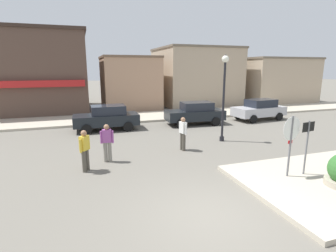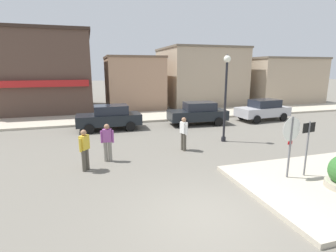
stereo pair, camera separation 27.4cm
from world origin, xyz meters
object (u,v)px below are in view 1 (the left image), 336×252
Objects in this scene: stop_sign at (291,138)px; pedestrian_kerb_side at (183,133)px; lamp_post at (224,86)px; pedestrian_crossing_far at (85,149)px; one_way_sign at (307,142)px; pedestrian_crossing_near at (107,142)px; parked_car_nearest at (107,117)px; parked_car_second at (195,113)px; parked_car_third at (259,109)px.

stop_sign reaches higher than pedestrian_kerb_side.
lamp_post reaches higher than pedestrian_crossing_far.
one_way_sign is at bearing -22.86° from pedestrian_crossing_far.
pedestrian_crossing_near is (-6.18, -1.33, -2.09)m from lamp_post.
pedestrian_kerb_side is at bearing -61.22° from parked_car_nearest.
stop_sign is 4.92m from pedestrian_kerb_side.
pedestrian_crossing_near is at bearing -95.40° from parked_car_nearest.
one_way_sign is 9.66m from parked_car_second.
one_way_sign is at bearing -31.12° from pedestrian_crossing_near.
parked_car_nearest is 6.25m from pedestrian_kerb_side.
pedestrian_crossing_far is at bearing -153.02° from parked_car_third.
one_way_sign reaches higher than parked_car_second.
pedestrian_kerb_side is at bearing -161.74° from lamp_post.
parked_car_second is (0.08, 9.64, -0.52)m from one_way_sign.
parked_car_nearest is 0.98× the size of parked_car_second.
lamp_post reaches higher than parked_car_second.
parked_car_third is at bearing -0.36° from parked_car_second.
stop_sign is 5.41m from lamp_post.
parked_car_nearest is (-5.93, 9.86, -0.52)m from one_way_sign.
lamp_post is 4.91m from parked_car_second.
pedestrian_crossing_near reaches higher than parked_car_third.
pedestrian_crossing_near is 1.00× the size of pedestrian_kerb_side.
stop_sign is 0.51× the size of lamp_post.
parked_car_third is 2.57× the size of pedestrian_crossing_near.
lamp_post is 2.82× the size of pedestrian_crossing_near.
pedestrian_crossing_near is at bearing 41.62° from pedestrian_crossing_far.
parked_car_second is (0.77, 9.60, -0.71)m from stop_sign.
pedestrian_crossing_far is at bearing -164.17° from pedestrian_kerb_side.
one_way_sign is 0.51× the size of parked_car_third.
stop_sign is 1.43× the size of pedestrian_kerb_side.
pedestrian_crossing_near is 1.21m from pedestrian_crossing_far.
parked_car_nearest and parked_car_third have the same top height.
lamp_post is at bearing 85.79° from stop_sign.
pedestrian_crossing_far is (-1.46, -6.75, 0.06)m from parked_car_nearest.
lamp_post is at bearing 18.26° from pedestrian_kerb_side.
pedestrian_crossing_near is (-5.80, 3.88, -0.65)m from stop_sign.
stop_sign is at bearing -33.76° from pedestrian_crossing_near.
parked_car_second is 0.99× the size of parked_car_third.
parked_car_second is at bearing 85.42° from stop_sign.
one_way_sign is 0.46× the size of lamp_post.
stop_sign is 7.40m from pedestrian_crossing_far.
stop_sign is 0.56× the size of parked_car_second.
pedestrian_kerb_side is at bearing 15.83° from pedestrian_crossing_far.
parked_car_nearest is at bearing 140.60° from lamp_post.
pedestrian_crossing_near is (-0.56, -5.94, 0.06)m from parked_car_nearest.
stop_sign is 1.43× the size of pedestrian_crossing_near.
pedestrian_crossing_near reaches higher than parked_car_nearest.
pedestrian_crossing_far is at bearing -138.38° from pedestrian_crossing_near.
pedestrian_crossing_far is (-12.75, -6.49, 0.06)m from parked_car_third.
pedestrian_kerb_side is (-2.23, 4.34, -0.65)m from stop_sign.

